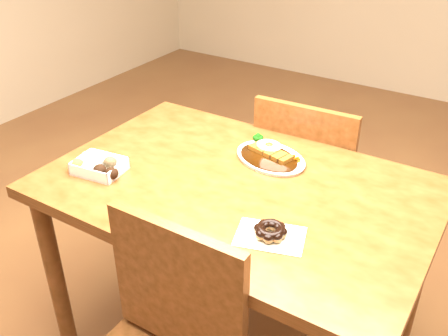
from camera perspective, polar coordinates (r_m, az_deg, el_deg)
The scene contains 5 objects.
table at distance 1.62m, azimuth 1.46°, elevation -4.72°, with size 1.20×0.80×0.75m.
chair_far at distance 2.11m, azimuth 9.76°, elevation -1.72°, with size 0.44×0.44×0.87m.
katsu_curry_plate at distance 1.70m, azimuth 5.30°, elevation 1.46°, with size 0.30×0.26×0.05m.
donut_box at distance 1.67m, azimuth -14.20°, elevation 0.28°, with size 0.19×0.14×0.04m.
pon_de_ring at distance 1.34m, azimuth 5.32°, elevation -7.21°, with size 0.21×0.18×0.04m.
Camera 1 is at (0.67, -1.14, 1.58)m, focal length 40.00 mm.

